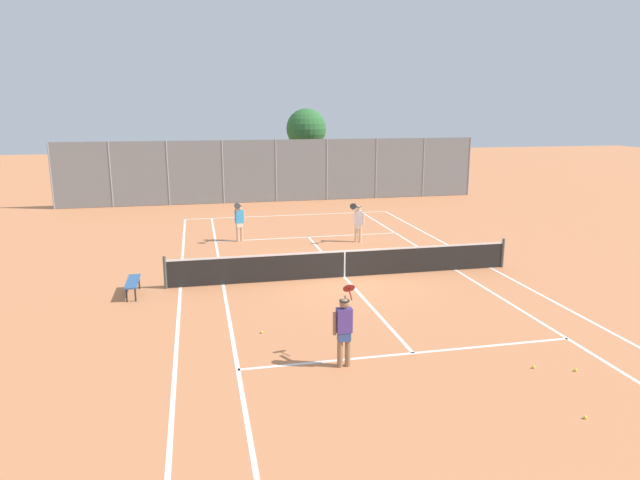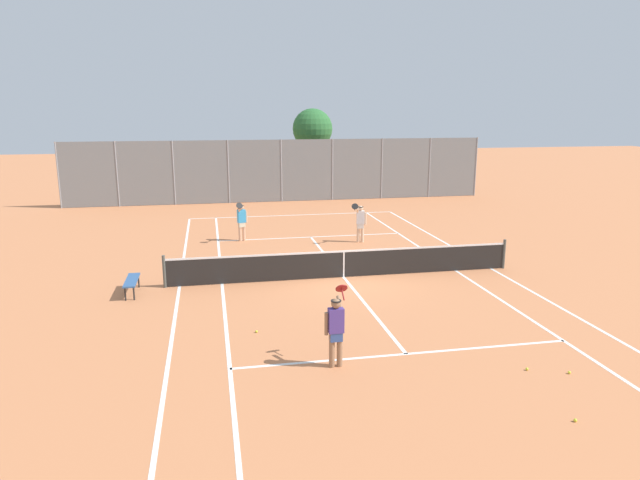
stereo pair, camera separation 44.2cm
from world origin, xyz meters
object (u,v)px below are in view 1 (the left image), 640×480
Objects in this scene: player_far_right at (358,221)px; loose_tennis_ball_0 at (534,367)px; loose_tennis_ball_2 at (585,417)px; loose_tennis_ball_3 at (576,370)px; tree_behind_left at (306,130)px; player_far_left at (239,220)px; player_near_side at (344,327)px; tennis_net at (345,263)px; loose_tennis_ball_1 at (262,332)px; courtside_bench at (133,282)px.

player_far_right reaches higher than loose_tennis_ball_0.
loose_tennis_ball_2 and loose_tennis_ball_3 have the same top height.
loose_tennis_ball_0 is at bearing 158.01° from loose_tennis_ball_3.
player_far_left is at bearing -111.83° from tree_behind_left.
player_near_side is 4.34m from loose_tennis_ball_0.
tennis_net is 181.82× the size of loose_tennis_ball_1.
player_near_side is 27.88m from tree_behind_left.
player_far_left is at bearing 107.76° from loose_tennis_ball_2.
player_far_left is 7.73m from courtside_bench.
loose_tennis_ball_2 is 30.76m from tree_behind_left.
tree_behind_left reaches higher than player_far_right.
tennis_net is 5.56m from loose_tennis_ball_1.
player_near_side is 1.00× the size of player_far_left.
player_near_side is at bearing 140.80° from loose_tennis_ball_2.
player_far_right is (1.92, 4.99, 0.42)m from tennis_net.
loose_tennis_ball_1 is at bearing -91.52° from player_far_left.
player_far_right is (3.70, 11.70, 0.00)m from player_near_side.
loose_tennis_ball_2 is 13.00m from courtside_bench.
courtside_bench is at bearing -176.18° from tennis_net.
loose_tennis_ball_1 is at bearing 124.42° from player_near_side.
courtside_bench is (-10.07, 7.61, 0.38)m from loose_tennis_ball_3.
loose_tennis_ball_2 is (3.85, -3.14, -0.89)m from player_near_side.
tennis_net is 8.10m from loose_tennis_ball_0.
courtside_bench is (-6.91, -0.46, -0.10)m from tennis_net.
player_far_left is (-3.08, 6.24, 0.42)m from tennis_net.
tree_behind_left is at bearing 65.55° from courtside_bench.
tennis_net is 21.12m from tree_behind_left.
courtside_bench is at bearing 133.72° from loose_tennis_ball_2.
loose_tennis_ball_0 is at bearing -73.18° from tennis_net.
loose_tennis_ball_0 is 0.01× the size of tree_behind_left.
tennis_net is at bearing 75.12° from player_near_side.
player_far_left is 16.92m from loose_tennis_ball_2.
tennis_net is at bearing 111.38° from loose_tennis_ball_3.
player_far_right is 26.88× the size of loose_tennis_ball_3.
player_near_side reaches higher than loose_tennis_ball_0.
loose_tennis_ball_0 is 0.88m from loose_tennis_ball_3.
player_far_left is at bearing 88.48° from loose_tennis_ball_1.
tennis_net is at bearing -111.05° from player_far_right.
player_far_right is at bearing 68.95° from tennis_net.
loose_tennis_ball_1 is 7.70m from loose_tennis_ball_2.
loose_tennis_ball_2 is (5.43, -5.45, 0.00)m from loose_tennis_ball_1.
player_far_left reaches higher than loose_tennis_ball_2.
player_far_left and player_far_right have the same top height.
tree_behind_left is (0.60, 30.46, 4.21)m from loose_tennis_ball_2.
loose_tennis_ball_1 is at bearing -127.41° from tennis_net.
courtside_bench is at bearing 131.98° from loose_tennis_ball_1.
loose_tennis_ball_1 is at bearing -103.57° from tree_behind_left.
tennis_net reaches higher than loose_tennis_ball_2.
tree_behind_left is at bearing 68.17° from player_far_left.
player_far_right is 14.87m from loose_tennis_ball_2.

